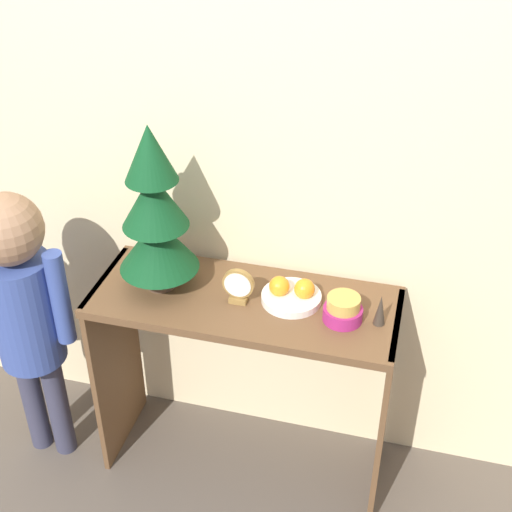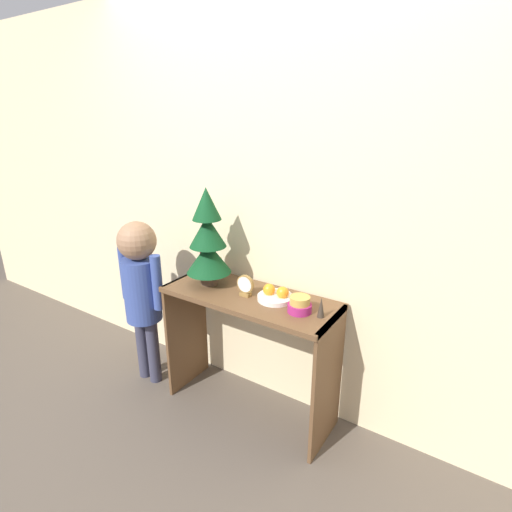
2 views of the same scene
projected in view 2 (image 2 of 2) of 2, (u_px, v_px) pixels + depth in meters
ground_plane at (231, 427)px, 2.40m from camera, size 12.00×12.00×0.00m
back_wall at (273, 210)px, 2.35m from camera, size 7.00×0.05×2.50m
console_table at (249, 326)px, 2.37m from camera, size 1.04×0.41×0.80m
mini_tree at (208, 240)px, 2.36m from camera, size 0.27×0.27×0.59m
fruit_bowl at (275, 295)px, 2.24m from camera, size 0.20×0.20×0.09m
singing_bowl at (300, 305)px, 2.09m from camera, size 0.13×0.13×0.09m
desk_clock at (245, 286)px, 2.27m from camera, size 0.11×0.04×0.13m
figurine at (321, 307)px, 2.04m from camera, size 0.04×0.04×0.11m
child_figure at (141, 283)px, 2.61m from camera, size 0.37×0.25×1.15m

